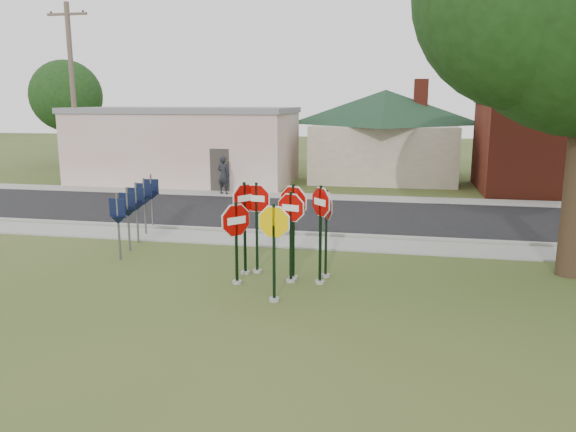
% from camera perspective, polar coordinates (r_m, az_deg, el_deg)
% --- Properties ---
extents(ground, '(120.00, 120.00, 0.00)m').
position_cam_1_polar(ground, '(13.26, -2.20, -8.58)').
color(ground, '#32491B').
rests_on(ground, ground).
extents(sidewalk_near, '(60.00, 1.60, 0.06)m').
position_cam_1_polar(sidewalk_near, '(18.41, 1.77, -2.67)').
color(sidewalk_near, gray).
rests_on(sidewalk_near, ground).
extents(road, '(60.00, 7.00, 0.04)m').
position_cam_1_polar(road, '(22.75, 3.64, 0.06)').
color(road, black).
rests_on(road, ground).
extents(sidewalk_far, '(60.00, 1.60, 0.06)m').
position_cam_1_polar(sidewalk_far, '(26.95, 4.86, 1.89)').
color(sidewalk_far, gray).
rests_on(sidewalk_far, ground).
extents(curb, '(60.00, 0.20, 0.14)m').
position_cam_1_polar(curb, '(19.36, 2.26, -1.84)').
color(curb, gray).
rests_on(curb, ground).
extents(stop_sign_center, '(0.98, 0.28, 2.46)m').
position_cam_1_polar(stop_sign_center, '(14.15, 0.29, -0.94)').
color(stop_sign_center, gray).
rests_on(stop_sign_center, ground).
extents(stop_sign_yellow, '(1.04, 0.24, 2.41)m').
position_cam_1_polar(stop_sign_yellow, '(12.80, -1.44, -2.49)').
color(stop_sign_yellow, gray).
rests_on(stop_sign_yellow, ground).
extents(stop_sign_left, '(0.76, 0.89, 2.23)m').
position_cam_1_polar(stop_sign_left, '(14.12, -5.29, -1.64)').
color(stop_sign_left, gray).
rests_on(stop_sign_left, ground).
extents(stop_sign_right, '(0.71, 0.77, 2.63)m').
position_cam_1_polar(stop_sign_right, '(14.03, 3.32, -0.52)').
color(stop_sign_right, gray).
rests_on(stop_sign_right, ground).
extents(stop_sign_back_right, '(1.03, 0.44, 2.62)m').
position_cam_1_polar(stop_sign_back_right, '(14.37, 0.54, -0.17)').
color(stop_sign_back_right, gray).
rests_on(stop_sign_back_right, ground).
extents(stop_sign_back_left, '(1.04, 0.24, 2.57)m').
position_cam_1_polar(stop_sign_back_left, '(14.95, -3.20, 0.07)').
color(stop_sign_back_left, gray).
rests_on(stop_sign_back_left, ground).
extents(stop_sign_far_right, '(0.49, 0.91, 2.44)m').
position_cam_1_polar(stop_sign_far_right, '(14.59, 3.90, -0.62)').
color(stop_sign_far_right, gray).
rests_on(stop_sign_far_right, ground).
extents(stop_sign_far_left, '(0.60, 0.88, 2.60)m').
position_cam_1_polar(stop_sign_far_left, '(14.84, -4.44, 0.06)').
color(stop_sign_far_left, gray).
rests_on(stop_sign_far_left, ground).
extents(route_sign_row, '(1.43, 4.63, 2.00)m').
position_cam_1_polar(route_sign_row, '(18.87, -15.13, 0.98)').
color(route_sign_row, '#59595E').
rests_on(route_sign_row, ground).
extents(building_stucco, '(12.20, 6.20, 4.20)m').
position_cam_1_polar(building_stucco, '(32.46, -10.42, 7.17)').
color(building_stucco, silver).
rests_on(building_stucco, ground).
extents(building_house, '(11.60, 11.60, 6.20)m').
position_cam_1_polar(building_house, '(34.12, 9.84, 9.92)').
color(building_house, beige).
rests_on(building_house, ground).
extents(utility_pole_near, '(2.20, 0.26, 9.50)m').
position_cam_1_polar(utility_pole_near, '(32.12, -21.00, 11.59)').
color(utility_pole_near, '#4E3F34').
rests_on(utility_pole_near, ground).
extents(bg_tree_left, '(4.90, 4.90, 7.35)m').
position_cam_1_polar(bg_tree_left, '(42.76, -21.61, 11.26)').
color(bg_tree_left, black).
rests_on(bg_tree_left, ground).
extents(pedestrian, '(0.79, 0.64, 1.87)m').
position_cam_1_polar(pedestrian, '(27.79, -6.56, 4.16)').
color(pedestrian, black).
rests_on(pedestrian, sidewalk_far).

